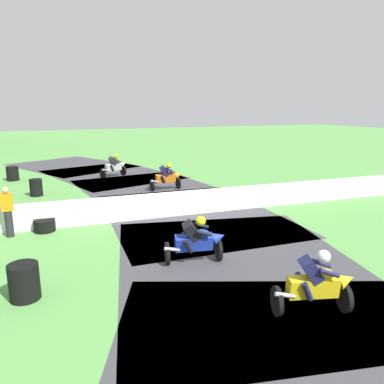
{
  "coord_description": "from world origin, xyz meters",
  "views": [
    {
      "loc": [
        -5.54,
        -12.75,
        4.04
      ],
      "look_at": [
        -0.06,
        -0.15,
        0.9
      ],
      "focal_mm": 34.56,
      "sensor_mm": 36.0,
      "label": 1
    }
  ],
  "objects_px": {
    "motorcycle_chase_blue": "(197,240)",
    "track_marshal": "(8,212)",
    "tire_stack_far": "(36,188)",
    "motorcycle_fourth_white": "(115,166)",
    "tire_stack_extra_a": "(13,174)",
    "tire_stack_mid_a": "(24,282)",
    "tire_stack_mid_b": "(45,225)",
    "motorcycle_trailing_orange": "(167,177)",
    "motorcycle_lead_yellow": "(317,284)"
  },
  "relations": [
    {
      "from": "motorcycle_trailing_orange",
      "to": "tire_stack_extra_a",
      "type": "bearing_deg",
      "value": 141.39
    },
    {
      "from": "tire_stack_mid_a",
      "to": "tire_stack_mid_b",
      "type": "height_order",
      "value": "tire_stack_mid_a"
    },
    {
      "from": "motorcycle_chase_blue",
      "to": "tire_stack_extra_a",
      "type": "height_order",
      "value": "motorcycle_chase_blue"
    },
    {
      "from": "motorcycle_trailing_orange",
      "to": "track_marshal",
      "type": "xyz_separation_m",
      "value": [
        -6.97,
        -4.52,
        0.16
      ]
    },
    {
      "from": "motorcycle_trailing_orange",
      "to": "motorcycle_fourth_white",
      "type": "xyz_separation_m",
      "value": [
        -1.65,
        4.66,
        -0.0
      ]
    },
    {
      "from": "tire_stack_far",
      "to": "motorcycle_fourth_white",
      "type": "bearing_deg",
      "value": 38.1
    },
    {
      "from": "motorcycle_lead_yellow",
      "to": "motorcycle_chase_blue",
      "type": "distance_m",
      "value": 3.42
    },
    {
      "from": "tire_stack_mid_a",
      "to": "tire_stack_mid_b",
      "type": "relative_size",
      "value": 1.16
    },
    {
      "from": "tire_stack_mid_a",
      "to": "tire_stack_mid_b",
      "type": "xyz_separation_m",
      "value": [
        0.57,
        4.64,
        -0.2
      ]
    },
    {
      "from": "tire_stack_mid_b",
      "to": "tire_stack_extra_a",
      "type": "relative_size",
      "value": 0.86
    },
    {
      "from": "tire_stack_far",
      "to": "tire_stack_extra_a",
      "type": "relative_size",
      "value": 1.0
    },
    {
      "from": "motorcycle_chase_blue",
      "to": "tire_stack_extra_a",
      "type": "distance_m",
      "value": 15.36
    },
    {
      "from": "motorcycle_chase_blue",
      "to": "tire_stack_mid_b",
      "type": "distance_m",
      "value": 5.7
    },
    {
      "from": "motorcycle_lead_yellow",
      "to": "tire_stack_mid_b",
      "type": "relative_size",
      "value": 2.46
    },
    {
      "from": "motorcycle_trailing_orange",
      "to": "tire_stack_mid_a",
      "type": "distance_m",
      "value": 11.15
    },
    {
      "from": "motorcycle_lead_yellow",
      "to": "tire_stack_far",
      "type": "distance_m",
      "value": 14.09
    },
    {
      "from": "motorcycle_fourth_white",
      "to": "tire_stack_mid_b",
      "type": "height_order",
      "value": "motorcycle_fourth_white"
    },
    {
      "from": "motorcycle_lead_yellow",
      "to": "motorcycle_trailing_orange",
      "type": "xyz_separation_m",
      "value": [
        1.18,
        12.02,
        -0.01
      ]
    },
    {
      "from": "motorcycle_chase_blue",
      "to": "tire_stack_mid_b",
      "type": "xyz_separation_m",
      "value": [
        -3.61,
        4.39,
        -0.44
      ]
    },
    {
      "from": "motorcycle_chase_blue",
      "to": "motorcycle_trailing_orange",
      "type": "relative_size",
      "value": 1.01
    },
    {
      "from": "motorcycle_chase_blue",
      "to": "tire_stack_mid_a",
      "type": "relative_size",
      "value": 2.13
    },
    {
      "from": "motorcycle_fourth_white",
      "to": "tire_stack_mid_b",
      "type": "distance_m",
      "value": 10.03
    },
    {
      "from": "motorcycle_lead_yellow",
      "to": "tire_stack_mid_a",
      "type": "bearing_deg",
      "value": 150.81
    },
    {
      "from": "motorcycle_fourth_white",
      "to": "tire_stack_mid_a",
      "type": "distance_m",
      "value": 14.54
    },
    {
      "from": "motorcycle_lead_yellow",
      "to": "motorcycle_chase_blue",
      "type": "height_order",
      "value": "motorcycle_lead_yellow"
    },
    {
      "from": "motorcycle_fourth_white",
      "to": "tire_stack_mid_b",
      "type": "xyz_separation_m",
      "value": [
        -4.28,
        -9.07,
        -0.45
      ]
    },
    {
      "from": "motorcycle_lead_yellow",
      "to": "motorcycle_fourth_white",
      "type": "xyz_separation_m",
      "value": [
        -0.47,
        16.68,
        -0.01
      ]
    },
    {
      "from": "tire_stack_mid_a",
      "to": "tire_stack_mid_b",
      "type": "distance_m",
      "value": 4.68
    },
    {
      "from": "motorcycle_lead_yellow",
      "to": "track_marshal",
      "type": "xyz_separation_m",
      "value": [
        -5.79,
        7.5,
        0.16
      ]
    },
    {
      "from": "tire_stack_mid_a",
      "to": "track_marshal",
      "type": "xyz_separation_m",
      "value": [
        -0.47,
        4.53,
        0.42
      ]
    },
    {
      "from": "tire_stack_mid_b",
      "to": "tire_stack_far",
      "type": "xyz_separation_m",
      "value": [
        -0.14,
        5.6,
        0.2
      ]
    },
    {
      "from": "motorcycle_fourth_white",
      "to": "tire_stack_far",
      "type": "xyz_separation_m",
      "value": [
        -4.42,
        -3.46,
        -0.25
      ]
    },
    {
      "from": "motorcycle_lead_yellow",
      "to": "motorcycle_chase_blue",
      "type": "xyz_separation_m",
      "value": [
        -1.14,
        3.22,
        -0.02
      ]
    },
    {
      "from": "tire_stack_extra_a",
      "to": "track_marshal",
      "type": "height_order",
      "value": "track_marshal"
    },
    {
      "from": "motorcycle_fourth_white",
      "to": "motorcycle_lead_yellow",
      "type": "bearing_deg",
      "value": -88.38
    },
    {
      "from": "motorcycle_trailing_orange",
      "to": "motorcycle_fourth_white",
      "type": "relative_size",
      "value": 0.98
    },
    {
      "from": "tire_stack_mid_a",
      "to": "tire_stack_mid_b",
      "type": "bearing_deg",
      "value": 82.97
    },
    {
      "from": "motorcycle_chase_blue",
      "to": "track_marshal",
      "type": "relative_size",
      "value": 1.04
    },
    {
      "from": "track_marshal",
      "to": "motorcycle_trailing_orange",
      "type": "bearing_deg",
      "value": 32.98
    },
    {
      "from": "tire_stack_mid_b",
      "to": "tire_stack_extra_a",
      "type": "distance_m",
      "value": 10.25
    },
    {
      "from": "motorcycle_chase_blue",
      "to": "tire_stack_mid_a",
      "type": "bearing_deg",
      "value": -176.58
    },
    {
      "from": "motorcycle_trailing_orange",
      "to": "tire_stack_mid_b",
      "type": "relative_size",
      "value": 2.44
    },
    {
      "from": "tire_stack_far",
      "to": "tire_stack_mid_b",
      "type": "bearing_deg",
      "value": -88.59
    },
    {
      "from": "tire_stack_far",
      "to": "track_marshal",
      "type": "bearing_deg",
      "value": -98.97
    },
    {
      "from": "tire_stack_far",
      "to": "motorcycle_chase_blue",
      "type": "bearing_deg",
      "value": -69.46
    },
    {
      "from": "tire_stack_extra_a",
      "to": "motorcycle_lead_yellow",
      "type": "bearing_deg",
      "value": -71.26
    },
    {
      "from": "motorcycle_trailing_orange",
      "to": "tire_stack_mid_a",
      "type": "height_order",
      "value": "motorcycle_trailing_orange"
    },
    {
      "from": "tire_stack_far",
      "to": "motorcycle_trailing_orange",
      "type": "bearing_deg",
      "value": -11.11
    },
    {
      "from": "motorcycle_fourth_white",
      "to": "tire_stack_extra_a",
      "type": "relative_size",
      "value": 2.15
    },
    {
      "from": "motorcycle_lead_yellow",
      "to": "tire_stack_extra_a",
      "type": "distance_m",
      "value": 18.78
    }
  ]
}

